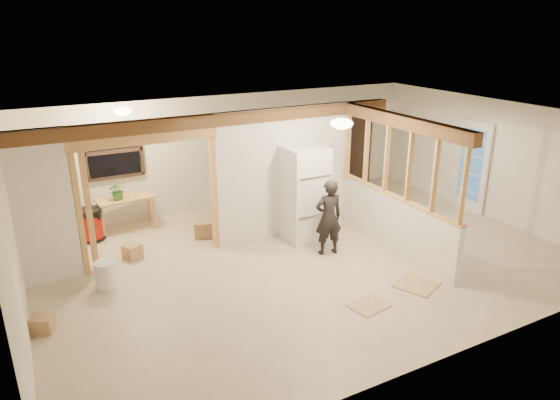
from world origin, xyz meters
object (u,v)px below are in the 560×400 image
refrigerator (304,194)px  work_table (127,213)px  woman (329,217)px  bookshelf (352,150)px  shop_vac (91,225)px

refrigerator → work_table: refrigerator is taller
refrigerator → woman: 0.82m
work_table → bookshelf: bookshelf is taller
bookshelf → shop_vac: bearing=-176.1°
work_table → bookshelf: 5.68m
refrigerator → shop_vac: size_ratio=2.82×
woman → work_table: 4.12m
refrigerator → work_table: (-2.95, 2.03, -0.56)m
refrigerator → work_table: bearing=145.4°
refrigerator → bookshelf: bearing=39.7°
woman → bookshelf: bearing=-122.7°
refrigerator → bookshelf: (2.70, 2.25, 0.03)m
shop_vac → bookshelf: 6.42m
refrigerator → work_table: 3.62m
work_table → refrigerator: bearing=-41.0°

